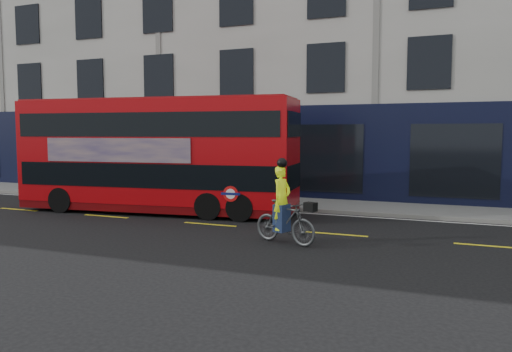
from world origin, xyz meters
The scene contains 8 objects.
ground centered at (0.00, 0.00, 0.00)m, with size 120.00×120.00×0.00m, color black.
pavement centered at (0.00, 6.50, 0.06)m, with size 60.00×3.00×0.12m, color gray.
kerb centered at (0.00, 5.00, 0.07)m, with size 60.00×0.12×0.13m, color gray.
building_terrace centered at (0.00, 12.94, 7.49)m, with size 50.00×10.07×15.00m.
road_edge_line centered at (0.00, 4.70, 0.00)m, with size 58.00×0.10×0.01m, color silver.
lane_dashes centered at (0.00, 1.50, 0.00)m, with size 58.00×0.12×0.01m, color yellow, non-canonical shape.
bus centered at (-6.84, 2.95, 2.08)m, with size 10.25×3.39×4.05m.
cyclist centered at (-0.98, -0.18, 0.74)m, with size 1.95×1.09×2.22m.
Camera 1 is at (3.13, -12.23, 2.87)m, focal length 35.00 mm.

